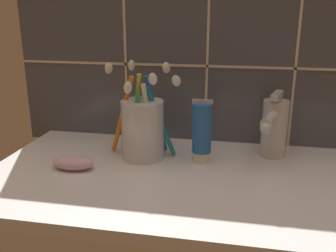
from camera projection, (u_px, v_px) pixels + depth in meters
The scene contains 6 objects.
sink_counter at pixel (184, 180), 66.84cm from camera, with size 71.56×38.85×2.00cm, color white.
tile_wall_backsplash at pixel (200, 37), 78.28cm from camera, with size 81.56×1.72×49.10cm.
toothbrush_cup at pixel (143, 127), 72.60cm from camera, with size 16.06×10.43×18.81cm.
toothpaste_tube at pixel (202, 132), 70.47cm from camera, with size 3.83×3.65×12.28cm.
sink_faucet at pixel (274, 126), 72.83cm from camera, with size 5.81×12.23×12.91cm.
soap_bar at pixel (73, 162), 68.57cm from camera, with size 8.01×4.49×2.56cm, color #DBB2C6.
Camera 1 is at (8.82, -60.40, 30.00)cm, focal length 40.00 mm.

